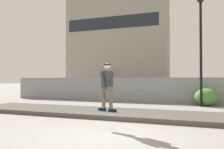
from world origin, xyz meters
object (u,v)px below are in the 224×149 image
object	(u,v)px
parked_car_mid	(164,90)
shrub_left	(206,97)
skateboard	(107,112)
street_lamp	(201,38)
skater	(107,84)
parked_car_near	(92,89)

from	to	relation	value
parked_car_mid	shrub_left	xyz separation A→B (m)	(3.05, -3.16, -0.27)
skateboard	parked_car_mid	size ratio (longest dim) A/B	0.18
skateboard	street_lamp	size ratio (longest dim) A/B	0.12
skater	shrub_left	size ratio (longest dim) A/B	1.12
parked_car_near	skateboard	bearing A→B (deg)	-62.99
skateboard	skater	bearing A→B (deg)	-97.13
parked_car_near	shrub_left	xyz separation A→B (m)	(9.44, -2.79, -0.27)
skateboard	shrub_left	xyz separation A→B (m)	(3.76, 8.36, -0.07)
skater	street_lamp	size ratio (longest dim) A/B	0.24
skater	shrub_left	distance (m)	9.23
street_lamp	parked_car_mid	xyz separation A→B (m)	(-2.71, 3.68, -3.49)
skater	shrub_left	bearing A→B (deg)	65.80
skateboard	skater	world-z (taller)	skater
parked_car_near	parked_car_mid	xyz separation A→B (m)	(6.39, 0.38, 0.00)
skater	shrub_left	xyz separation A→B (m)	(3.76, 8.36, -1.01)
skateboard	skater	xyz separation A→B (m)	(-0.00, -0.00, 0.94)
skateboard	parked_car_near	bearing A→B (deg)	117.01
skater	parked_car_near	xyz separation A→B (m)	(-5.68, 11.15, -0.74)
parked_car_mid	shrub_left	size ratio (longest dim) A/B	3.09
skater	parked_car_mid	bearing A→B (deg)	86.48
parked_car_near	shrub_left	world-z (taller)	parked_car_near
parked_car_near	shrub_left	distance (m)	9.85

